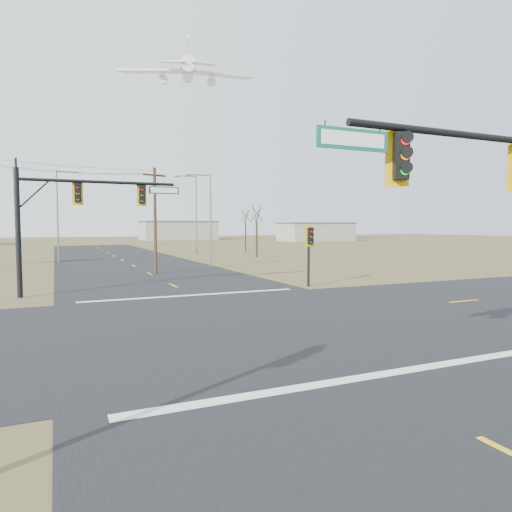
{
  "coord_description": "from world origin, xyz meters",
  "views": [
    {
      "loc": [
        -6.87,
        -16.65,
        3.81
      ],
      "look_at": [
        0.93,
        1.0,
        2.55
      ],
      "focal_mm": 32.0,
      "sensor_mm": 36.0,
      "label": 1
    }
  ],
  "objects_px": {
    "mast_arm_far": "(78,205)",
    "streetlight_c": "(60,210)",
    "bare_tree_d": "(245,215)",
    "pedestal_signal_ne": "(310,241)",
    "utility_pole_near": "(155,219)",
    "streetlight_a": "(209,215)",
    "bare_tree_c": "(257,213)",
    "streetlight_b": "(195,210)"
  },
  "relations": [
    {
      "from": "streetlight_a",
      "to": "bare_tree_c",
      "type": "relative_size",
      "value": 1.25
    },
    {
      "from": "pedestal_signal_ne",
      "to": "utility_pole_near",
      "type": "relative_size",
      "value": 0.46
    },
    {
      "from": "streetlight_c",
      "to": "bare_tree_d",
      "type": "bearing_deg",
      "value": 44.47
    },
    {
      "from": "mast_arm_far",
      "to": "streetlight_a",
      "type": "distance_m",
      "value": 18.23
    },
    {
      "from": "pedestal_signal_ne",
      "to": "utility_pole_near",
      "type": "bearing_deg",
      "value": 129.37
    },
    {
      "from": "utility_pole_near",
      "to": "bare_tree_d",
      "type": "distance_m",
      "value": 31.34
    },
    {
      "from": "mast_arm_far",
      "to": "utility_pole_near",
      "type": "relative_size",
      "value": 1.05
    },
    {
      "from": "streetlight_c",
      "to": "streetlight_a",
      "type": "bearing_deg",
      "value": -18.11
    },
    {
      "from": "utility_pole_near",
      "to": "streetlight_a",
      "type": "distance_m",
      "value": 7.51
    },
    {
      "from": "pedestal_signal_ne",
      "to": "streetlight_b",
      "type": "height_order",
      "value": "streetlight_b"
    },
    {
      "from": "bare_tree_c",
      "to": "bare_tree_d",
      "type": "distance_m",
      "value": 10.75
    },
    {
      "from": "bare_tree_d",
      "to": "pedestal_signal_ne",
      "type": "bearing_deg",
      "value": -106.46
    },
    {
      "from": "mast_arm_far",
      "to": "pedestal_signal_ne",
      "type": "distance_m",
      "value": 13.82
    },
    {
      "from": "mast_arm_far",
      "to": "streetlight_c",
      "type": "xyz_separation_m",
      "value": [
        -0.71,
        25.24,
        0.49
      ]
    },
    {
      "from": "pedestal_signal_ne",
      "to": "bare_tree_d",
      "type": "relative_size",
      "value": 0.58
    },
    {
      "from": "mast_arm_far",
      "to": "utility_pole_near",
      "type": "bearing_deg",
      "value": 55.78
    },
    {
      "from": "pedestal_signal_ne",
      "to": "bare_tree_d",
      "type": "distance_m",
      "value": 38.56
    },
    {
      "from": "mast_arm_far",
      "to": "bare_tree_d",
      "type": "bearing_deg",
      "value": 54.17
    },
    {
      "from": "streetlight_c",
      "to": "bare_tree_d",
      "type": "xyz_separation_m",
      "value": [
        25.08,
        9.33,
        -0.01
      ]
    },
    {
      "from": "streetlight_c",
      "to": "utility_pole_near",
      "type": "bearing_deg",
      "value": -43.09
    },
    {
      "from": "mast_arm_far",
      "to": "streetlight_a",
      "type": "relative_size",
      "value": 1.01
    },
    {
      "from": "pedestal_signal_ne",
      "to": "streetlight_c",
      "type": "relative_size",
      "value": 0.4
    },
    {
      "from": "utility_pole_near",
      "to": "bare_tree_d",
      "type": "relative_size",
      "value": 1.24
    },
    {
      "from": "mast_arm_far",
      "to": "streetlight_b",
      "type": "xyz_separation_m",
      "value": [
        16.63,
        34.39,
        1.13
      ]
    },
    {
      "from": "streetlight_a",
      "to": "streetlight_c",
      "type": "xyz_separation_m",
      "value": [
        -12.7,
        11.51,
        0.57
      ]
    },
    {
      "from": "mast_arm_far",
      "to": "streetlight_c",
      "type": "height_order",
      "value": "streetlight_c"
    },
    {
      "from": "streetlight_c",
      "to": "bare_tree_c",
      "type": "bearing_deg",
      "value": 21.36
    },
    {
      "from": "streetlight_a",
      "to": "streetlight_c",
      "type": "relative_size",
      "value": 0.9
    },
    {
      "from": "streetlight_a",
      "to": "streetlight_c",
      "type": "bearing_deg",
      "value": 134.27
    },
    {
      "from": "utility_pole_near",
      "to": "bare_tree_d",
      "type": "height_order",
      "value": "utility_pole_near"
    },
    {
      "from": "mast_arm_far",
      "to": "streetlight_b",
      "type": "relative_size",
      "value": 0.81
    },
    {
      "from": "pedestal_signal_ne",
      "to": "bare_tree_d",
      "type": "xyz_separation_m",
      "value": [
        10.91,
        36.9,
        2.57
      ]
    },
    {
      "from": "streetlight_c",
      "to": "bare_tree_d",
      "type": "distance_m",
      "value": 26.76
    },
    {
      "from": "streetlight_a",
      "to": "streetlight_b",
      "type": "distance_m",
      "value": 21.21
    },
    {
      "from": "utility_pole_near",
      "to": "bare_tree_c",
      "type": "bearing_deg",
      "value": 44.17
    },
    {
      "from": "streetlight_b",
      "to": "bare_tree_c",
      "type": "height_order",
      "value": "streetlight_b"
    },
    {
      "from": "bare_tree_c",
      "to": "mast_arm_far",
      "type": "bearing_deg",
      "value": -131.71
    },
    {
      "from": "streetlight_a",
      "to": "bare_tree_c",
      "type": "bearing_deg",
      "value": 43.97
    },
    {
      "from": "bare_tree_c",
      "to": "streetlight_a",
      "type": "bearing_deg",
      "value": -132.48
    },
    {
      "from": "streetlight_c",
      "to": "bare_tree_c",
      "type": "xyz_separation_m",
      "value": [
        22.27,
        -1.05,
        -0.0
      ]
    },
    {
      "from": "pedestal_signal_ne",
      "to": "bare_tree_c",
      "type": "height_order",
      "value": "bare_tree_c"
    },
    {
      "from": "streetlight_b",
      "to": "utility_pole_near",
      "type": "bearing_deg",
      "value": -121.1
    }
  ]
}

